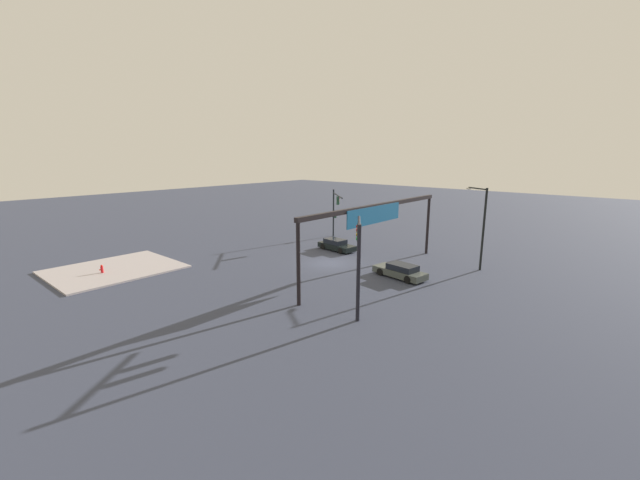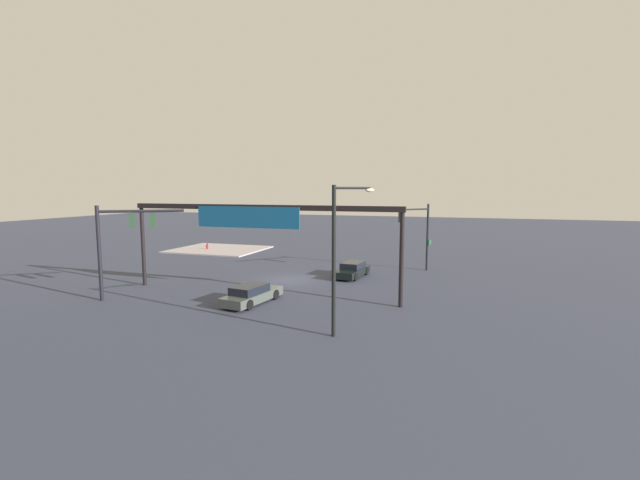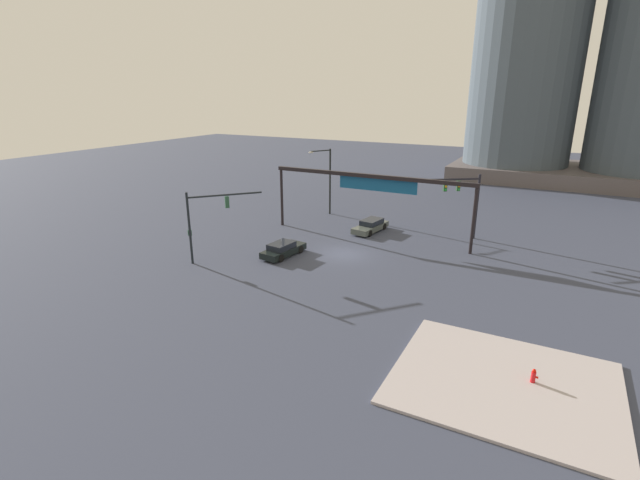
{
  "view_description": "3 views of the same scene",
  "coord_description": "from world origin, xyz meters",
  "px_view_note": "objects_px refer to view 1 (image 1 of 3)",
  "views": [
    {
      "loc": [
        28.1,
        23.31,
        10.35
      ],
      "look_at": [
        0.17,
        -1.17,
        2.15
      ],
      "focal_mm": 22.18,
      "sensor_mm": 36.0,
      "label": 1
    },
    {
      "loc": [
        -13.17,
        31.23,
        7.16
      ],
      "look_at": [
        -2.93,
        0.84,
        3.42
      ],
      "focal_mm": 24.2,
      "sensor_mm": 36.0,
      "label": 2
    },
    {
      "loc": [
        15.55,
        -34.15,
        13.49
      ],
      "look_at": [
        -1.31,
        -2.11,
        1.68
      ],
      "focal_mm": 25.78,
      "sensor_mm": 36.0,
      "label": 3
    }
  ],
  "objects_px": {
    "sedan_car_approaching": "(336,245)",
    "sedan_car_waiting_far": "(400,271)",
    "traffic_signal_opposite_side": "(359,250)",
    "fire_hydrant_on_curb": "(102,269)",
    "traffic_signal_near_corner": "(335,206)",
    "streetlamp_curved_arm": "(481,222)"
  },
  "relations": [
    {
      "from": "sedan_car_approaching",
      "to": "sedan_car_waiting_far",
      "type": "bearing_deg",
      "value": -14.82
    },
    {
      "from": "traffic_signal_opposite_side",
      "to": "sedan_car_approaching",
      "type": "relative_size",
      "value": 1.36
    },
    {
      "from": "traffic_signal_opposite_side",
      "to": "fire_hydrant_on_curb",
      "type": "height_order",
      "value": "traffic_signal_opposite_side"
    },
    {
      "from": "fire_hydrant_on_curb",
      "to": "sedan_car_waiting_far",
      "type": "bearing_deg",
      "value": 129.26
    },
    {
      "from": "traffic_signal_near_corner",
      "to": "streetlamp_curved_arm",
      "type": "height_order",
      "value": "streetlamp_curved_arm"
    },
    {
      "from": "traffic_signal_near_corner",
      "to": "sedan_car_approaching",
      "type": "distance_m",
      "value": 7.01
    },
    {
      "from": "streetlamp_curved_arm",
      "to": "fire_hydrant_on_curb",
      "type": "bearing_deg",
      "value": 75.7
    },
    {
      "from": "traffic_signal_opposite_side",
      "to": "traffic_signal_near_corner",
      "type": "bearing_deg",
      "value": 6.77
    },
    {
      "from": "sedan_car_approaching",
      "to": "traffic_signal_near_corner",
      "type": "bearing_deg",
      "value": 136.81
    },
    {
      "from": "sedan_car_approaching",
      "to": "sedan_car_waiting_far",
      "type": "height_order",
      "value": "same"
    },
    {
      "from": "traffic_signal_opposite_side",
      "to": "sedan_car_approaching",
      "type": "height_order",
      "value": "traffic_signal_opposite_side"
    },
    {
      "from": "traffic_signal_near_corner",
      "to": "fire_hydrant_on_curb",
      "type": "distance_m",
      "value": 25.9
    },
    {
      "from": "traffic_signal_opposite_side",
      "to": "sedan_car_waiting_far",
      "type": "relative_size",
      "value": 1.27
    },
    {
      "from": "streetlamp_curved_arm",
      "to": "fire_hydrant_on_curb",
      "type": "height_order",
      "value": "streetlamp_curved_arm"
    },
    {
      "from": "sedan_car_waiting_far",
      "to": "fire_hydrant_on_curb",
      "type": "xyz_separation_m",
      "value": [
        16.34,
        -19.99,
        -0.09
      ]
    },
    {
      "from": "streetlamp_curved_arm",
      "to": "sedan_car_waiting_far",
      "type": "height_order",
      "value": "streetlamp_curved_arm"
    },
    {
      "from": "traffic_signal_opposite_side",
      "to": "streetlamp_curved_arm",
      "type": "relative_size",
      "value": 0.83
    },
    {
      "from": "fire_hydrant_on_curb",
      "to": "traffic_signal_opposite_side",
      "type": "bearing_deg",
      "value": 109.78
    },
    {
      "from": "traffic_signal_near_corner",
      "to": "sedan_car_approaching",
      "type": "height_order",
      "value": "traffic_signal_near_corner"
    },
    {
      "from": "traffic_signal_near_corner",
      "to": "sedan_car_waiting_far",
      "type": "xyz_separation_m",
      "value": [
        8.65,
        14.13,
        -3.4
      ]
    },
    {
      "from": "fire_hydrant_on_curb",
      "to": "streetlamp_curved_arm",
      "type": "bearing_deg",
      "value": 134.12
    },
    {
      "from": "streetlamp_curved_arm",
      "to": "sedan_car_approaching",
      "type": "relative_size",
      "value": 1.63
    }
  ]
}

